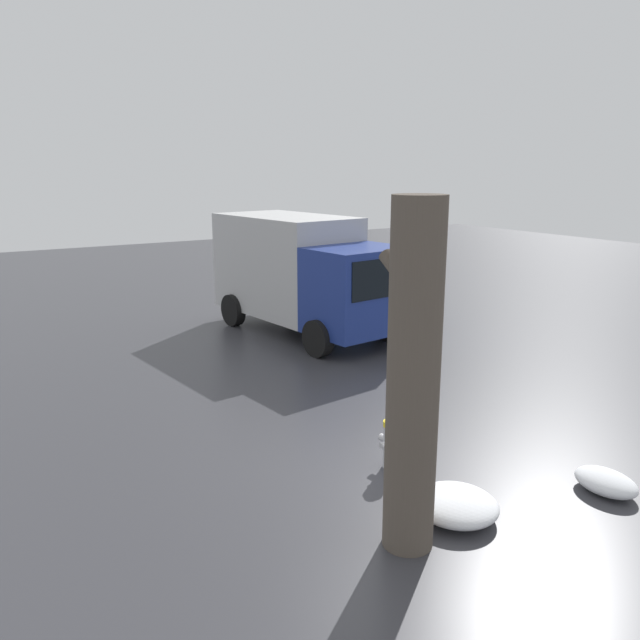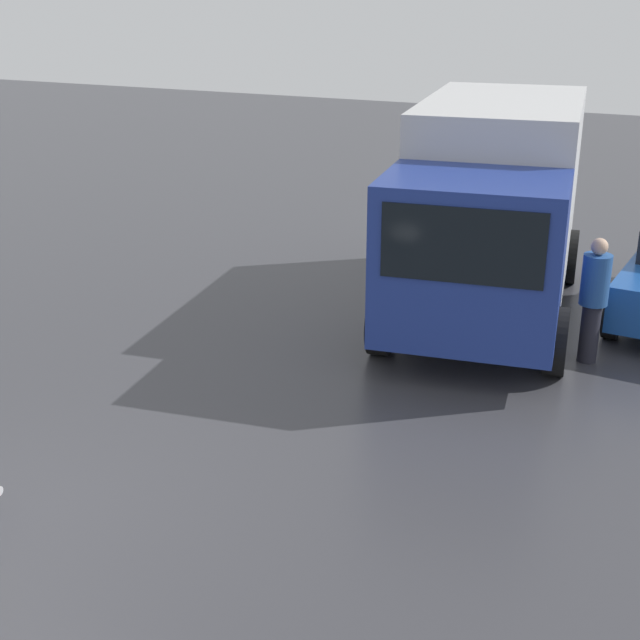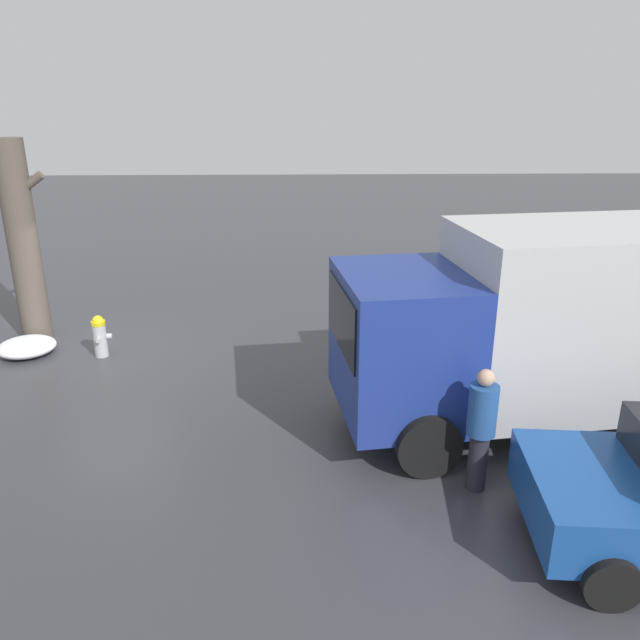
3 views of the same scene
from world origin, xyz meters
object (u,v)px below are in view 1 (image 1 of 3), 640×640
delivery_truck (303,271)px  parked_car (372,289)px  tree_trunk (413,379)px  pedestrian (384,300)px  fire_hydrant (392,440)px

delivery_truck → parked_car: size_ratio=1.48×
tree_trunk → delivery_truck: tree_trunk is taller
tree_trunk → delivery_truck: bearing=-23.0°
tree_trunk → parked_car: bearing=-34.2°
delivery_truck → tree_trunk: bearing=59.9°
delivery_truck → pedestrian: bearing=135.1°
delivery_truck → pedestrian: 2.32m
pedestrian → parked_car: pedestrian is taller
parked_car → fire_hydrant: bearing=61.0°
delivery_truck → pedestrian: delivery_truck is taller
tree_trunk → delivery_truck: size_ratio=0.68×
parked_car → pedestrian: bearing=66.6°
delivery_truck → parked_car: 3.27m
tree_trunk → pedestrian: (7.90, -5.66, -1.14)m
fire_hydrant → pedestrian: (6.24, -4.61, 0.50)m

